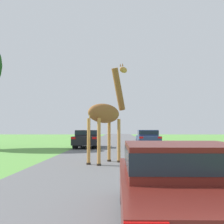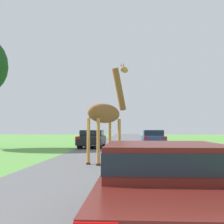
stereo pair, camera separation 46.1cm
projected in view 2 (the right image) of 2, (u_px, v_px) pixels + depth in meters
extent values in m
cube|color=#5B5B5E|center=(124.00, 143.00, 30.16)|extent=(7.14, 120.00, 0.00)
cylinder|color=#B77F3D|center=(110.00, 140.00, 13.25)|extent=(0.14, 0.14, 1.99)
cylinder|color=#2D2319|center=(110.00, 161.00, 13.19)|extent=(0.19, 0.19, 0.09)
cylinder|color=#B77F3D|center=(119.00, 141.00, 12.89)|extent=(0.14, 0.14, 1.99)
cylinder|color=#2D2319|center=(119.00, 161.00, 12.83)|extent=(0.19, 0.19, 0.09)
cylinder|color=#B77F3D|center=(88.00, 141.00, 12.11)|extent=(0.14, 0.14, 1.99)
cylinder|color=#2D2319|center=(88.00, 164.00, 12.05)|extent=(0.19, 0.19, 0.09)
cylinder|color=#B77F3D|center=(98.00, 142.00, 11.75)|extent=(0.14, 0.14, 1.99)
cylinder|color=#2D2319|center=(98.00, 165.00, 11.70)|extent=(0.19, 0.19, 0.09)
ellipsoid|color=brown|center=(104.00, 113.00, 12.58)|extent=(1.75, 2.08, 0.87)
cylinder|color=brown|center=(119.00, 89.00, 13.50)|extent=(0.78, 0.93, 2.05)
ellipsoid|color=#B77F3D|center=(124.00, 70.00, 13.90)|extent=(0.52, 0.60, 0.30)
cylinder|color=#B77F3D|center=(89.00, 125.00, 11.77)|extent=(0.05, 0.05, 1.09)
cone|color=brown|center=(121.00, 65.00, 13.83)|extent=(0.07, 0.07, 0.16)
cone|color=brown|center=(123.00, 64.00, 13.74)|extent=(0.07, 0.07, 0.16)
cube|color=#561914|center=(164.00, 192.00, 4.31)|extent=(1.92, 4.52, 0.55)
cube|color=#561914|center=(163.00, 159.00, 4.34)|extent=(1.73, 2.03, 0.47)
cube|color=#19232D|center=(163.00, 157.00, 4.35)|extent=(1.75, 2.05, 0.28)
cylinder|color=black|center=(117.00, 187.00, 5.70)|extent=(0.38, 0.67, 0.67)
cylinder|color=black|center=(194.00, 188.00, 5.61)|extent=(0.38, 0.67, 0.67)
cube|color=navy|center=(153.00, 139.00, 24.87)|extent=(1.86, 4.33, 0.63)
cube|color=navy|center=(153.00, 133.00, 24.90)|extent=(1.68, 1.95, 0.52)
cube|color=#19232D|center=(153.00, 133.00, 24.91)|extent=(1.70, 1.97, 0.31)
cube|color=red|center=(146.00, 138.00, 22.76)|extent=(0.34, 0.03, 0.15)
cube|color=red|center=(165.00, 138.00, 22.67)|extent=(0.34, 0.03, 0.15)
cylinder|color=black|center=(144.00, 142.00, 26.19)|extent=(0.37, 0.69, 0.69)
cylinder|color=black|center=(160.00, 142.00, 26.10)|extent=(0.37, 0.69, 0.69)
cylinder|color=black|center=(146.00, 143.00, 23.60)|extent=(0.37, 0.69, 0.69)
cylinder|color=black|center=(163.00, 143.00, 23.51)|extent=(0.37, 0.69, 0.69)
cube|color=black|center=(92.00, 140.00, 23.32)|extent=(1.94, 4.72, 0.66)
cube|color=black|center=(92.00, 133.00, 23.36)|extent=(1.75, 2.12, 0.48)
cube|color=#19232D|center=(92.00, 133.00, 23.36)|extent=(1.77, 2.15, 0.29)
cube|color=red|center=(77.00, 138.00, 21.02)|extent=(0.35, 0.03, 0.16)
cube|color=red|center=(99.00, 138.00, 20.93)|extent=(0.35, 0.03, 0.16)
cylinder|color=black|center=(85.00, 142.00, 24.76)|extent=(0.39, 0.68, 0.68)
cylinder|color=black|center=(103.00, 143.00, 24.67)|extent=(0.39, 0.68, 0.68)
cylinder|color=black|center=(80.00, 144.00, 21.94)|extent=(0.39, 0.68, 0.68)
cylinder|color=black|center=(100.00, 144.00, 21.85)|extent=(0.39, 0.68, 0.68)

